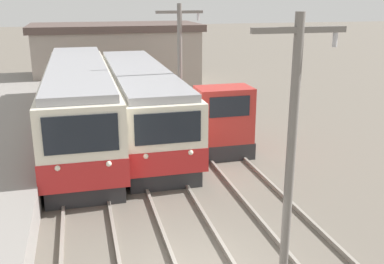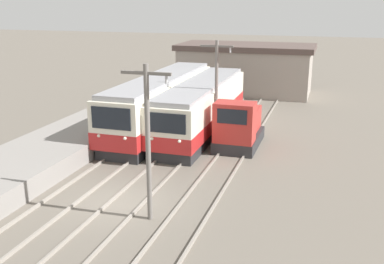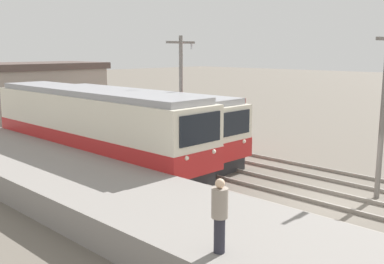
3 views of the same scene
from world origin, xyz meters
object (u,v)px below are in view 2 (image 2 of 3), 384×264
Objects in this scene: shunting_locomotive at (239,127)px; catenary_mast_near at (148,137)px; catenary_mast_mid at (217,88)px; commuter_train_left at (162,105)px; commuter_train_center at (202,109)px.

catenary_mast_near is (-1.49, -10.34, 2.25)m from shunting_locomotive.
commuter_train_left is at bearing 155.95° from catenary_mast_mid.
commuter_train_center is at bearing 125.29° from catenary_mast_mid.
catenary_mast_mid is (4.31, -1.92, 1.75)m from commuter_train_left.
commuter_train_center is at bearing 141.11° from shunting_locomotive.
commuter_train_center is (2.80, 0.21, -0.12)m from commuter_train_left.
shunting_locomotive is at bearing 81.79° from catenary_mast_near.
catenary_mast_mid is at bearing -54.71° from commuter_train_center.
commuter_train_left is 5.03m from catenary_mast_mid.
catenary_mast_mid reaches higher than commuter_train_center.
shunting_locomotive is at bearing -38.89° from commuter_train_center.
catenary_mast_near is at bearing -98.21° from shunting_locomotive.
commuter_train_left is 1.06× the size of commuter_train_center.
commuter_train_center is 3.87m from shunting_locomotive.
commuter_train_center is at bearing 4.26° from commuter_train_left.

